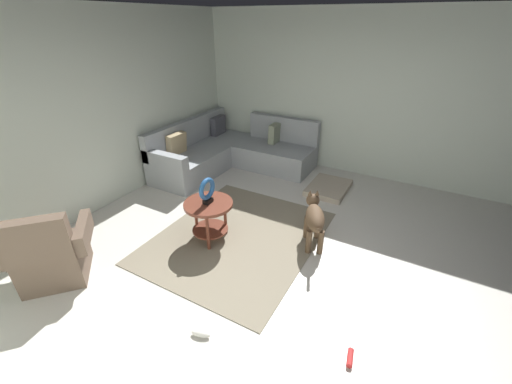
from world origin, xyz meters
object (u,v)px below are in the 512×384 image
Objects in this scene: sectional_couch at (230,153)px; dog at (314,218)px; armchair at (51,255)px; torus_sculpture at (207,190)px; dog_bed_mat at (329,188)px; side_table at (209,211)px; dog_toy_bone at (201,334)px; dog_toy_rope at (350,358)px.

sectional_couch is 2.87× the size of dog.
dog is at bearing -5.85° from armchair.
sectional_couch is 2.33m from torus_sculpture.
torus_sculpture is 0.41× the size of dog_bed_mat.
side_table is at bearing 179.35° from dog.
dog_toy_rope is at bearing -70.86° from dog_toy_bone.
dog reaches higher than side_table.
armchair is 3.10m from dog_toy_rope.
dog_bed_mat is 3.03m from dog_toy_rope.
torus_sculpture reaches higher than side_table.
sectional_couch is at bearing 29.03° from dog_toy_bone.
dog is (-1.48, -0.26, 0.33)m from dog_bed_mat.
sectional_couch is 2.81× the size of dog_bed_mat.
torus_sculpture reaches higher than dog_toy_rope.
armchair reaches higher than dog.
dog_toy_bone is (0.17, -1.80, -0.29)m from armchair.
dog_bed_mat is (2.03, -0.90, -0.67)m from torus_sculpture.
dog_toy_bone reaches higher than dog_toy_rope.
dog_toy_bone is (-3.26, -1.81, -0.26)m from sectional_couch.
dog_toy_rope is at bearing -111.64° from side_table.
dog_toy_bone is at bearing -128.36° from dog.
sectional_couch reaches higher than dog.
armchair is 1.27× the size of dog.
dog_bed_mat is at bearing 73.97° from dog.
dog_bed_mat is 1.54m from dog.
dog_toy_rope is (-0.79, -2.00, -0.69)m from torus_sculpture.
dog_toy_rope is (0.59, -3.03, -0.30)m from armchair.
armchair is at bearing 101.10° from dog_toy_rope.
side_table is 2.26m from dog_bed_mat.
armchair reaches higher than torus_sculpture.
side_table is at bearing 68.36° from dog_toy_rope.
dog_bed_mat is 4.98× the size of dog_toy_rope.
armchair is at bearing 150.60° from dog_bed_mat.
dog_toy_bone is (-0.42, 1.22, 0.00)m from dog_toy_rope.
torus_sculpture is at bearing 156.01° from dog_bed_mat.
torus_sculpture is (-2.04, -1.03, 0.42)m from sectional_couch.
torus_sculpture reaches higher than dog_bed_mat.
dog_toy_bone is (-1.22, -0.78, -0.68)m from torus_sculpture.
dog_bed_mat is (2.03, -0.90, -0.37)m from side_table.
dog_toy_rope is (-0.79, -2.00, -0.39)m from side_table.
dog_bed_mat is 3.25m from dog_toy_bone.
sectional_couch is 4.16m from dog_toy_rope.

